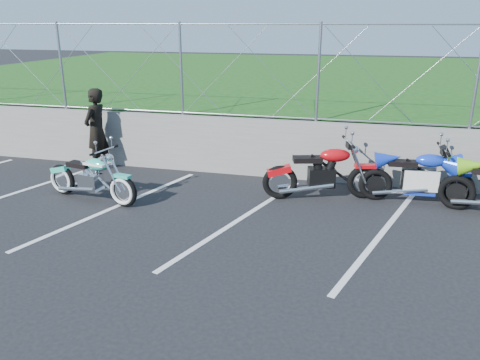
% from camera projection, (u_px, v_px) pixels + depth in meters
% --- Properties ---
extents(ground, '(90.00, 90.00, 0.00)m').
position_uv_depth(ground, '(226.00, 243.00, 7.34)').
color(ground, black).
rests_on(ground, ground).
extents(retaining_wall, '(30.00, 0.22, 1.30)m').
position_uv_depth(retaining_wall, '(269.00, 148.00, 10.34)').
color(retaining_wall, slate).
rests_on(retaining_wall, ground).
extents(grass_field, '(30.00, 20.00, 1.30)m').
position_uv_depth(grass_field, '(315.00, 88.00, 19.52)').
color(grass_field, '#174512').
rests_on(grass_field, ground).
extents(chain_link_fence, '(28.00, 0.03, 2.00)m').
position_uv_depth(chain_link_fence, '(271.00, 72.00, 9.81)').
color(chain_link_fence, gray).
rests_on(chain_link_fence, retaining_wall).
extents(parking_lines, '(18.29, 4.31, 0.01)m').
position_uv_depth(parking_lines, '(309.00, 225.00, 7.98)').
color(parking_lines, silver).
rests_on(parking_lines, ground).
extents(cruiser_turquoise, '(2.12, 0.68, 1.07)m').
position_uv_depth(cruiser_turquoise, '(92.00, 179.00, 8.96)').
color(cruiser_turquoise, black).
rests_on(cruiser_turquoise, ground).
extents(naked_orange, '(2.28, 0.88, 1.16)m').
position_uv_depth(naked_orange, '(324.00, 174.00, 9.04)').
color(naked_orange, black).
rests_on(naked_orange, ground).
extents(sportbike_blue, '(2.13, 0.76, 1.10)m').
position_uv_depth(sportbike_blue, '(418.00, 179.00, 8.86)').
color(sportbike_blue, black).
rests_on(sportbike_blue, ground).
extents(person_standing, '(0.49, 0.71, 1.89)m').
position_uv_depth(person_standing, '(96.00, 130.00, 10.71)').
color(person_standing, black).
rests_on(person_standing, ground).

